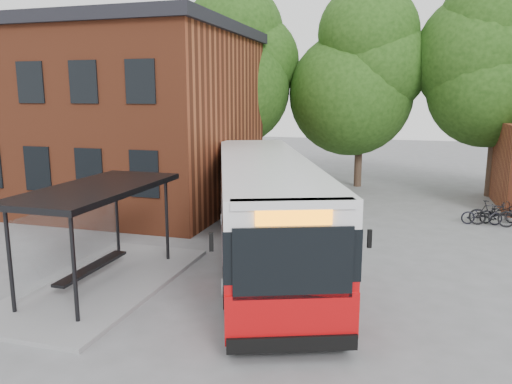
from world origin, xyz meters
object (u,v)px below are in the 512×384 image
(city_bus, at_px, (264,210))
(bus_shelter, at_px, (99,236))
(bicycle_1, at_px, (492,214))
(bicycle_2, at_px, (499,213))
(bicycle_0, at_px, (482,215))

(city_bus, bearing_deg, bus_shelter, -157.34)
(bus_shelter, distance_m, bicycle_1, 15.55)
(city_bus, bearing_deg, bicycle_2, 20.92)
(city_bus, distance_m, bicycle_0, 10.23)
(bicycle_0, bearing_deg, city_bus, 124.81)
(bicycle_0, height_order, bicycle_2, bicycle_2)
(city_bus, relative_size, bicycle_0, 8.08)
(bus_shelter, bearing_deg, bicycle_2, 42.04)
(city_bus, xyz_separation_m, bicycle_1, (7.87, 6.70, -1.14))
(bicycle_0, relative_size, bicycle_2, 0.95)
(city_bus, height_order, bicycle_1, city_bus)
(city_bus, xyz_separation_m, bicycle_0, (7.50, 6.85, -1.24))
(bicycle_1, bearing_deg, city_bus, 137.17)
(bus_shelter, relative_size, bicycle_2, 4.10)
(bicycle_1, height_order, bicycle_2, bicycle_1)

